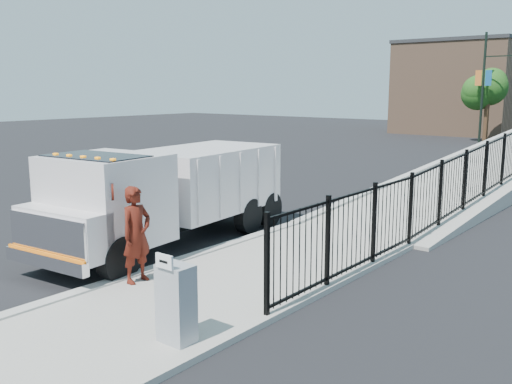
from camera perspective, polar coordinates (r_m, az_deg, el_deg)
The scene contains 13 objects.
ground at distance 13.92m, azimuth -5.55°, elevation -6.61°, with size 120.00×120.00×0.00m, color black.
sidewalk at distance 11.28m, azimuth -5.60°, elevation -10.42°, with size 3.55×12.00×0.12m, color #9E998E.
curb at distance 12.62m, azimuth -11.95°, elevation -8.22°, with size 0.30×12.00×0.16m, color #ADAAA3.
ramp at distance 26.83m, azimuth 22.59°, elevation 0.84°, with size 3.95×24.00×1.70m, color #9E998E.
iron_fence at distance 22.51m, azimuth 23.37°, elevation 1.43°, with size 0.10×28.00×1.80m, color black.
truck at distance 14.74m, azimuth -9.18°, elevation 0.14°, with size 3.19×7.85×2.62m.
worker at distance 11.87m, azimuth -11.86°, elevation -4.18°, with size 0.73×0.48×1.99m, color #4E150C.
utility_cabinet at distance 9.12m, azimuth -7.98°, elevation -10.99°, with size 0.55×0.40×1.25m, color gray.
arrow_sign at distance 8.74m, azimuth -9.15°, elevation -6.87°, with size 0.35×0.04×0.22m, color white.
debris at distance 10.75m, azimuth -7.22°, elevation -10.96°, with size 0.30×0.30×0.08m, color silver.
light_pole_0 at distance 44.82m, azimuth 22.13°, elevation 9.97°, with size 3.77×0.22×8.00m.
tree_0 at distance 46.48m, azimuth 22.21°, elevation 9.45°, with size 2.78×2.78×5.39m.
building at distance 56.57m, azimuth 20.01°, elevation 9.65°, with size 10.00×10.00×8.00m, color #8C664C.
Camera 1 is at (9.32, -9.53, 4.04)m, focal length 40.00 mm.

